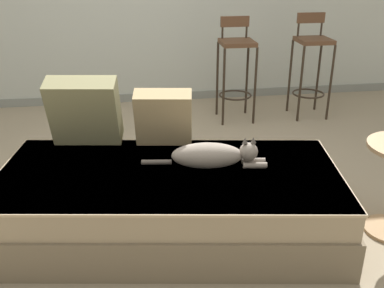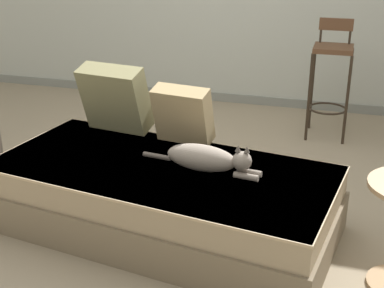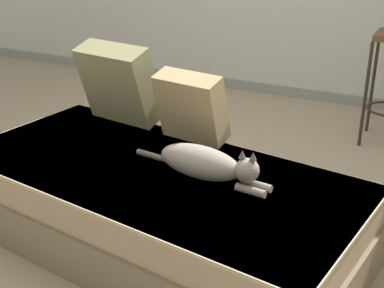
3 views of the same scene
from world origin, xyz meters
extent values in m
plane|color=gray|center=(0.00, 0.00, 0.00)|extent=(16.00, 16.00, 0.00)
cube|color=gray|center=(0.00, 2.20, 0.04)|extent=(8.00, 0.02, 0.09)
cube|color=#766750|center=(0.00, -0.40, 0.12)|extent=(2.13, 1.25, 0.24)
cube|color=#9E896B|center=(0.00, -0.40, 0.33)|extent=(2.09, 1.21, 0.17)
cube|color=tan|center=(0.00, -0.40, 0.40)|extent=(2.10, 1.22, 0.02)
cube|color=#847F56|center=(-0.49, 0.06, 0.65)|extent=(0.48, 0.34, 0.47)
cube|color=tan|center=(0.01, -0.01, 0.60)|extent=(0.39, 0.27, 0.38)
ellipsoid|color=gray|center=(0.23, -0.38, 0.49)|extent=(0.44, 0.22, 0.15)
sphere|color=gray|center=(0.47, -0.41, 0.51)|extent=(0.11, 0.11, 0.11)
cone|color=#544C44|center=(0.44, -0.41, 0.58)|extent=(0.03, 0.03, 0.04)
cone|color=#544C44|center=(0.49, -0.41, 0.58)|extent=(0.03, 0.03, 0.04)
cylinder|color=gray|center=(0.50, -0.44, 0.43)|extent=(0.14, 0.05, 0.04)
cylinder|color=gray|center=(0.51, -0.38, 0.43)|extent=(0.14, 0.05, 0.04)
cylinder|color=#544C44|center=(-0.07, -0.31, 0.43)|extent=(0.18, 0.05, 0.03)
cylinder|color=#2D2319|center=(0.69, 1.32, 0.38)|extent=(0.02, 0.02, 0.75)
cylinder|color=#2D2319|center=(1.00, 1.32, 0.38)|extent=(0.02, 0.02, 0.75)
cylinder|color=#2D2319|center=(0.69, 1.63, 0.38)|extent=(0.02, 0.02, 0.75)
cylinder|color=#2D2319|center=(1.00, 1.63, 0.38)|extent=(0.02, 0.02, 0.75)
torus|color=#2D2319|center=(0.85, 1.48, 0.25)|extent=(0.33, 0.33, 0.02)
cube|color=brown|center=(0.85, 1.48, 0.77)|extent=(0.32, 0.32, 0.04)
cylinder|color=#2D2319|center=(0.73, 1.61, 0.85)|extent=(0.02, 0.02, 0.20)
cylinder|color=#2D2319|center=(0.97, 1.61, 0.85)|extent=(0.02, 0.02, 0.20)
cube|color=brown|center=(0.85, 1.61, 0.95)|extent=(0.28, 0.03, 0.10)
cylinder|color=slate|center=(-1.33, -0.10, 0.01)|extent=(0.28, 0.28, 0.02)
camera|label=1|loc=(-0.21, -2.72, 1.60)|focal=42.00mm
camera|label=2|loc=(0.97, -3.07, 1.71)|focal=50.00mm
camera|label=3|loc=(1.18, -2.39, 1.53)|focal=50.00mm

